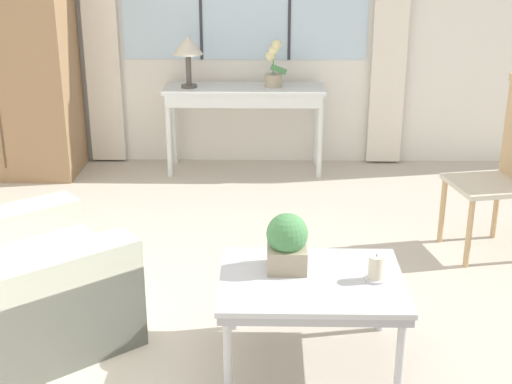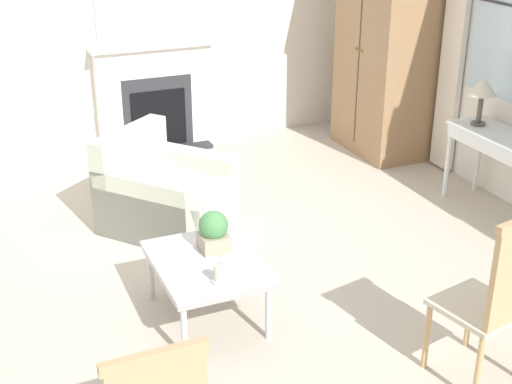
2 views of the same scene
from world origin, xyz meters
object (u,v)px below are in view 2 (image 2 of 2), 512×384
object	(u,v)px
armoire	(385,44)
coffee_table	(206,266)
potted_plant_small	(214,231)
table_lamp	(483,89)
pillar_candle	(219,274)
armchair_upholstered	(165,195)
side_chair_wooden	(498,292)
fireplace	(154,87)

from	to	relation	value
armoire	coffee_table	size ratio (longest dim) A/B	2.68
potted_plant_small	table_lamp	bearing A→B (deg)	105.30
potted_plant_small	pillar_candle	world-z (taller)	potted_plant_small
table_lamp	armoire	bearing A→B (deg)	-177.99
armchair_upholstered	side_chair_wooden	distance (m)	2.96
side_chair_wooden	pillar_candle	xyz separation A→B (m)	(-0.98, -1.28, -0.12)
armchair_upholstered	pillar_candle	distance (m)	1.76
fireplace	potted_plant_small	world-z (taller)	fireplace
potted_plant_small	armoire	bearing A→B (deg)	129.52
potted_plant_small	pillar_candle	xyz separation A→B (m)	(0.40, -0.11, -0.08)
pillar_candle	table_lamp	bearing A→B (deg)	112.04
armchair_upholstered	potted_plant_small	world-z (taller)	armchair_upholstered
coffee_table	potted_plant_small	world-z (taller)	potted_plant_small
pillar_candle	armoire	bearing A→B (deg)	133.12
side_chair_wooden	potted_plant_small	bearing A→B (deg)	-139.69
side_chair_wooden	coffee_table	bearing A→B (deg)	-134.95
side_chair_wooden	potted_plant_small	distance (m)	1.81
armchair_upholstered	pillar_candle	xyz separation A→B (m)	(1.74, -0.16, 0.22)
armoire	coffee_table	bearing A→B (deg)	-50.07
side_chair_wooden	pillar_candle	size ratio (longest dim) A/B	8.36
potted_plant_small	pillar_candle	bearing A→B (deg)	-15.49
side_chair_wooden	potted_plant_small	xyz separation A→B (m)	(-1.38, -1.17, -0.03)
armchair_upholstered	fireplace	bearing A→B (deg)	166.35
armoire	pillar_candle	distance (m)	3.89
fireplace	armchair_upholstered	bearing A→B (deg)	-13.65
armchair_upholstered	coffee_table	xyz separation A→B (m)	(1.45, -0.15, 0.12)
side_chair_wooden	coffee_table	distance (m)	1.81
potted_plant_small	side_chair_wooden	bearing A→B (deg)	40.31
potted_plant_small	armchair_upholstered	bearing A→B (deg)	177.93
potted_plant_small	coffee_table	bearing A→B (deg)	-40.72
table_lamp	pillar_candle	xyz separation A→B (m)	(1.15, -2.85, -0.56)
table_lamp	pillar_candle	bearing A→B (deg)	-67.96
side_chair_wooden	table_lamp	bearing A→B (deg)	143.61
fireplace	armoire	xyz separation A→B (m)	(0.99, 2.19, 0.46)
armchair_upholstered	side_chair_wooden	bearing A→B (deg)	22.44
armchair_upholstered	coffee_table	world-z (taller)	armchair_upholstered
armoire	armchair_upholstered	world-z (taller)	armoire
fireplace	side_chair_wooden	size ratio (longest dim) A/B	1.90
table_lamp	armchair_upholstered	bearing A→B (deg)	-102.31
fireplace	coffee_table	xyz separation A→B (m)	(3.32, -0.60, -0.30)
fireplace	coffee_table	bearing A→B (deg)	-10.25
fireplace	coffee_table	world-z (taller)	fireplace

